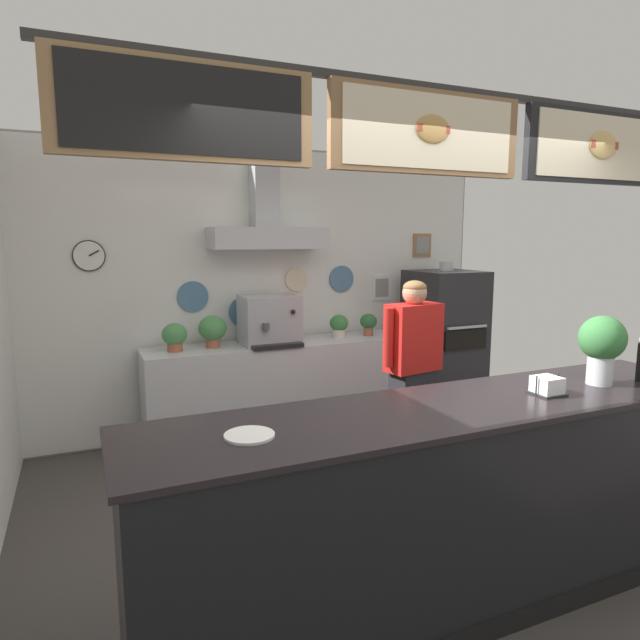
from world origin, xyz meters
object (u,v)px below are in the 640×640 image
(shop_worker, at_px, (413,373))
(potted_oregano, at_px, (213,329))
(potted_rosemary, at_px, (174,336))
(basil_vase, at_px, (602,345))
(pizza_oven, at_px, (444,345))
(condiment_plate, at_px, (249,435))
(potted_thyme, at_px, (339,325))
(espresso_machine, at_px, (270,320))
(napkin_holder, at_px, (547,386))
(potted_sage, at_px, (368,323))

(shop_worker, xyz_separation_m, potted_oregano, (-1.31, 1.29, 0.24))
(potted_rosemary, height_order, basil_vase, basil_vase)
(shop_worker, relative_size, potted_rosemary, 6.37)
(pizza_oven, height_order, condiment_plate, pizza_oven)
(potted_thyme, bearing_deg, condiment_plate, -122.70)
(espresso_machine, distance_m, napkin_holder, 2.76)
(pizza_oven, height_order, potted_rosemary, pizza_oven)
(potted_rosemary, distance_m, potted_oregano, 0.35)
(potted_rosemary, bearing_deg, shop_worker, -37.21)
(espresso_machine, bearing_deg, napkin_holder, -75.35)
(espresso_machine, distance_m, basil_vase, 2.88)
(potted_oregano, bearing_deg, potted_sage, -1.12)
(shop_worker, relative_size, espresso_machine, 3.01)
(potted_oregano, relative_size, condiment_plate, 1.34)
(pizza_oven, xyz_separation_m, espresso_machine, (-1.87, 0.17, 0.36))
(potted_sage, relative_size, condiment_plate, 1.01)
(pizza_oven, bearing_deg, espresso_machine, 174.91)
(potted_thyme, distance_m, potted_oregano, 1.27)
(basil_vase, bearing_deg, potted_oregano, 121.64)
(basil_vase, bearing_deg, potted_sage, 91.41)
(potted_oregano, relative_size, basil_vase, 0.73)
(shop_worker, distance_m, potted_thyme, 1.30)
(basil_vase, bearing_deg, pizza_oven, 73.46)
(basil_vase, bearing_deg, condiment_plate, 179.86)
(potted_sage, relative_size, basil_vase, 0.55)
(potted_thyme, height_order, condiment_plate, potted_thyme)
(potted_thyme, height_order, napkin_holder, napkin_holder)
(potted_oregano, height_order, napkin_holder, potted_oregano)
(pizza_oven, distance_m, napkin_holder, 2.78)
(potted_rosemary, distance_m, condiment_plate, 2.66)
(pizza_oven, bearing_deg, condiment_plate, -139.11)
(espresso_machine, relative_size, condiment_plate, 2.41)
(potted_sage, xyz_separation_m, basil_vase, (0.07, -2.67, 0.25))
(shop_worker, xyz_separation_m, espresso_machine, (-0.78, 1.23, 0.30))
(pizza_oven, xyz_separation_m, potted_oregano, (-2.40, 0.23, 0.30))
(shop_worker, distance_m, potted_oregano, 1.85)
(espresso_machine, relative_size, potted_thyme, 2.32)
(potted_oregano, bearing_deg, shop_worker, -44.60)
(espresso_machine, xyz_separation_m, potted_thyme, (0.75, 0.05, -0.10))
(potted_rosemary, height_order, condiment_plate, potted_rosemary)
(shop_worker, xyz_separation_m, potted_rosemary, (-1.66, 1.26, 0.21))
(potted_thyme, relative_size, potted_sage, 1.02)
(potted_rosemary, distance_m, napkin_holder, 3.12)
(potted_sage, relative_size, napkin_holder, 1.36)
(shop_worker, height_order, espresso_machine, shop_worker)
(pizza_oven, xyz_separation_m, shop_worker, (-1.09, -1.06, 0.06))
(basil_vase, xyz_separation_m, napkin_holder, (-0.44, -0.03, -0.19))
(potted_sage, distance_m, napkin_holder, 2.72)
(espresso_machine, height_order, napkin_holder, espresso_machine)
(napkin_holder, bearing_deg, pizza_oven, 64.87)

